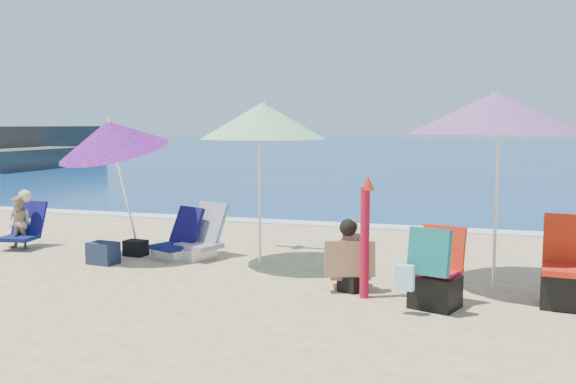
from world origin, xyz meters
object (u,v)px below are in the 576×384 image
(umbrella_striped, at_px, (263,121))
(chair_navy, at_px, (177,244))
(furled_umbrella, at_px, (365,231))
(camp_chair_left, at_px, (569,280))
(umbrella_blue, at_px, (111,137))
(camp_chair_right, at_px, (434,278))
(umbrella_turquoise, at_px, (496,113))
(person_left, at_px, (21,222))
(chair_rainbow, at_px, (197,244))
(person_center, at_px, (350,255))

(umbrella_striped, distance_m, chair_navy, 2.36)
(furled_umbrella, relative_size, camp_chair_left, 1.41)
(umbrella_blue, relative_size, camp_chair_right, 2.42)
(umbrella_turquoise, distance_m, camp_chair_left, 2.11)
(camp_chair_right, distance_m, person_left, 6.81)
(umbrella_striped, bearing_deg, person_left, 179.43)
(furled_umbrella, distance_m, person_left, 6.00)
(camp_chair_right, bearing_deg, camp_chair_left, 18.41)
(chair_rainbow, distance_m, person_center, 2.84)
(chair_navy, distance_m, camp_chair_right, 4.24)
(umbrella_striped, xyz_separation_m, furled_umbrella, (1.69, -1.24, -1.27))
(furled_umbrella, height_order, person_left, furled_umbrella)
(camp_chair_right, bearing_deg, furled_umbrella, 166.63)
(person_center, bearing_deg, person_left, 170.01)
(umbrella_turquoise, relative_size, camp_chair_left, 2.41)
(camp_chair_left, relative_size, camp_chair_right, 1.10)
(furled_umbrella, height_order, chair_rainbow, furled_umbrella)
(umbrella_striped, relative_size, camp_chair_right, 2.55)
(umbrella_turquoise, bearing_deg, chair_navy, 173.69)
(camp_chair_left, distance_m, camp_chair_right, 1.49)
(umbrella_striped, height_order, umbrella_blue, umbrella_striped)
(umbrella_striped, distance_m, camp_chair_right, 3.34)
(umbrella_striped, xyz_separation_m, chair_navy, (-1.44, 0.17, -1.86))
(furled_umbrella, xyz_separation_m, person_left, (-5.85, 1.28, -0.35))
(furled_umbrella, relative_size, chair_rainbow, 1.61)
(umbrella_striped, height_order, camp_chair_left, umbrella_striped)
(umbrella_striped, xyz_separation_m, camp_chair_left, (3.90, -0.96, -1.75))
(camp_chair_left, bearing_deg, person_center, 179.68)
(umbrella_turquoise, relative_size, umbrella_striped, 1.04)
(camp_chair_left, relative_size, person_left, 1.06)
(umbrella_turquoise, height_order, person_center, umbrella_turquoise)
(umbrella_turquoise, height_order, camp_chair_right, umbrella_turquoise)
(umbrella_turquoise, xyz_separation_m, person_center, (-1.63, -0.61, -1.72))
(chair_rainbow, relative_size, camp_chair_left, 0.87)
(umbrella_blue, xyz_separation_m, chair_navy, (0.85, 0.38, -1.63))
(chair_rainbow, bearing_deg, furled_umbrella, -27.38)
(umbrella_striped, xyz_separation_m, chair_rainbow, (-1.14, 0.22, -1.84))
(person_center, bearing_deg, umbrella_turquoise, 20.62)
(umbrella_blue, distance_m, chair_navy, 1.87)
(chair_rainbow, distance_m, person_left, 3.04)
(camp_chair_right, bearing_deg, chair_rainbow, 155.48)
(chair_navy, distance_m, chair_rainbow, 0.31)
(umbrella_turquoise, height_order, chair_rainbow, umbrella_turquoise)
(camp_chair_right, distance_m, person_center, 1.15)
(chair_navy, height_order, camp_chair_left, camp_chair_left)
(chair_navy, height_order, person_left, person_left)
(chair_navy, distance_m, person_left, 2.74)
(umbrella_blue, bearing_deg, chair_navy, 24.09)
(chair_rainbow, xyz_separation_m, person_left, (-3.03, -0.18, 0.21))
(furled_umbrella, bearing_deg, person_center, 128.83)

